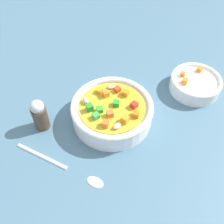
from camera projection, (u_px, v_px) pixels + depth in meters
The scene contains 5 objects.
ground_plane at pixel (112, 121), 61.64cm from camera, with size 140.00×140.00×2.00cm, color #42667A.
soup_bowl_main at pixel (112, 111), 58.72cm from camera, with size 18.54×18.54×6.06cm.
spoon at pixel (63, 166), 52.55cm from camera, with size 2.28×20.77×0.87cm.
side_bowl_small at pixel (195, 84), 65.55cm from camera, with size 12.81×12.81×4.43cm.
pepper_shaker at pixel (40, 115), 56.41cm from camera, with size 3.37×3.37×8.21cm.
Camera 1 is at (-33.08, -17.98, 47.86)cm, focal length 41.53 mm.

